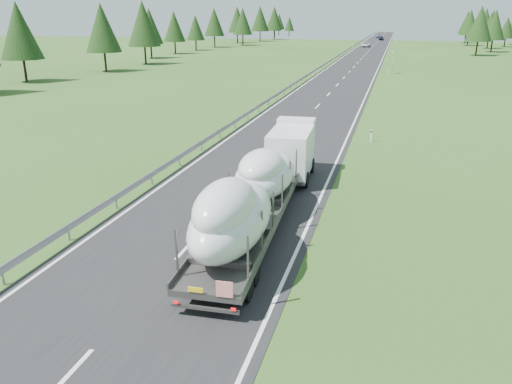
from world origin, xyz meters
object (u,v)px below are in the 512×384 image
(highway_sign, at_px, (393,63))
(boat_truck, at_px, (260,184))
(distant_car_dark, at_px, (381,38))
(distant_car_blue, at_px, (378,36))
(distant_van, at_px, (366,45))

(highway_sign, xyz_separation_m, boat_truck, (-4.86, -67.98, 0.21))
(distant_car_dark, bearing_deg, boat_truck, -95.11)
(distant_car_dark, distance_m, distant_car_blue, 21.84)
(highway_sign, relative_size, distant_car_dark, 0.55)
(boat_truck, relative_size, distant_car_blue, 4.44)
(highway_sign, height_order, distant_van, highway_sign)
(distant_van, bearing_deg, distant_car_dark, 89.04)
(highway_sign, distance_m, distant_van, 74.23)
(boat_truck, bearing_deg, distant_car_dark, 90.44)
(boat_truck, height_order, distant_van, boat_truck)
(distant_van, height_order, distant_car_dark, distant_car_dark)
(distant_van, bearing_deg, distant_car_blue, 92.07)
(distant_van, distance_m, distant_car_dark, 46.00)
(highway_sign, distance_m, distant_car_blue, 141.54)
(highway_sign, xyz_separation_m, distant_car_blue, (-8.48, 141.28, -1.14))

